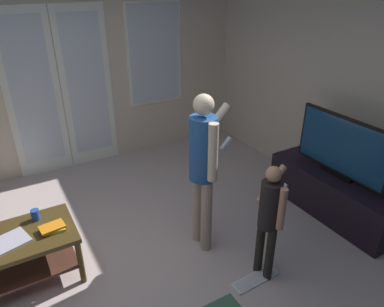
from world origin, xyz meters
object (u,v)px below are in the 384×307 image
cup_near_edge (35,215)px  person_adult (204,161)px  flat_screen_tv (342,147)px  laptop_closed (7,242)px  coffee_table (10,252)px  book_stack (53,228)px  loose_keyboard (255,279)px  tv_stand (333,194)px  person_child (270,213)px

cup_near_edge → person_adult: bearing=-20.2°
flat_screen_tv → laptop_closed: (-3.12, 0.56, -0.32)m
coffee_table → flat_screen_tv: size_ratio=0.97×
laptop_closed → book_stack: book_stack is taller
loose_keyboard → tv_stand: bearing=15.2°
coffee_table → person_child: 2.13m
person_child → loose_keyboard: (-0.11, -0.03, -0.63)m
flat_screen_tv → person_child: (-1.25, -0.34, -0.15)m
cup_near_edge → book_stack: (0.10, -0.23, -0.02)m
person_adult → cup_near_edge: size_ratio=15.46×
flat_screen_tv → laptop_closed: size_ratio=3.54×
loose_keyboard → cup_near_edge: bearing=142.9°
tv_stand → person_child: 1.36m
cup_near_edge → book_stack: cup_near_edge is taller
tv_stand → person_adult: size_ratio=0.97×
tv_stand → cup_near_edge: size_ratio=14.97×
person_child → book_stack: bearing=149.7°
coffee_table → cup_near_edge: size_ratio=10.63×
book_stack → tv_stand: bearing=-11.2°
flat_screen_tv → loose_keyboard: 1.61m
coffee_table → flat_screen_tv: (3.12, -0.61, 0.45)m
loose_keyboard → laptop_closed: (-1.76, 0.94, 0.47)m
person_child → coffee_table: bearing=152.9°
book_stack → person_child: bearing=-30.3°
coffee_table → person_adult: (1.63, -0.35, 0.56)m
tv_stand → laptop_closed: (-3.12, 0.57, 0.25)m
person_adult → laptop_closed: bearing=169.7°
laptop_closed → flat_screen_tv: bearing=-26.5°
coffee_table → flat_screen_tv: 3.22m
flat_screen_tv → laptop_closed: bearing=169.8°
loose_keyboard → person_child: bearing=15.0°
flat_screen_tv → cup_near_edge: bearing=164.9°
person_child → loose_keyboard: size_ratio=2.41×
loose_keyboard → person_adult: bearing=102.2°
tv_stand → person_adult: (-1.50, 0.27, 0.67)m
cup_near_edge → coffee_table: bearing=-147.1°
coffee_table → laptop_closed: bearing=-86.3°
person_adult → laptop_closed: size_ratio=4.99×
person_child → tv_stand: bearing=15.3°
coffee_table → cup_near_edge: (0.25, 0.16, 0.18)m
person_child → laptop_closed: (-1.87, 0.91, -0.16)m
tv_stand → person_adult: person_adult is taller
flat_screen_tv → person_adult: (-1.50, 0.27, 0.11)m
cup_near_edge → tv_stand: bearing=-15.2°
flat_screen_tv → tv_stand: bearing=-65.4°
laptop_closed → cup_near_edge: 0.33m
book_stack → coffee_table: bearing=169.2°
tv_stand → cup_near_edge: 2.99m
flat_screen_tv → cup_near_edge: flat_screen_tv is taller
loose_keyboard → coffee_table: bearing=150.8°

